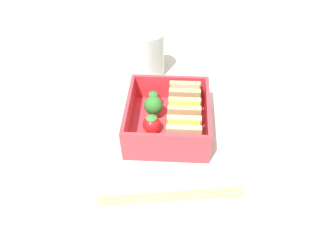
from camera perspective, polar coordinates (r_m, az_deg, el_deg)
The scene contains 13 objects.
ground_plane at distance 59.12cm, azimuth 0.00°, elevation -2.58°, with size 120.00×120.00×2.00cm, color beige.
bento_tray at distance 57.96cm, azimuth 0.00°, elevation -1.49°, with size 15.10×14.02×1.20cm, color #E33844.
bento_rim at distance 55.83cm, azimuth 0.00°, elevation 0.69°, with size 15.10×14.02×4.88cm.
sandwich_left at distance 59.08cm, azimuth 2.89°, elevation 3.56°, with size 3.17×5.50×4.93cm.
sandwich_center_left at distance 55.78cm, azimuth 2.82°, elevation 0.61°, with size 3.17×5.50×4.93cm.
sandwich_center at distance 52.65cm, azimuth 2.74°, elevation -2.71°, with size 3.17×5.50×4.93cm.
strawberry_far_left at distance 60.09cm, azimuth -2.55°, elevation 3.22°, with size 2.81×2.81×3.41cm.
broccoli_floret at distance 57.20cm, azimuth -2.57°, elevation 2.04°, with size 3.31×3.31×4.33cm.
strawberry_left at distance 55.21cm, azimuth -2.85°, elevation -1.13°, with size 3.08×3.08×3.68cm.
carrot_stick_far_left at distance 54.21cm, azimuth -3.44°, elevation -4.02°, with size 1.03×1.03×3.96cm, color orange.
chopstick_pair at distance 49.38cm, azimuth 0.51°, elevation -13.43°, with size 4.40×21.57×0.70cm.
drinking_glass at distance 68.19cm, azimuth -2.97°, elevation 10.96°, with size 5.40×5.40×9.59cm, color silver.
folded_napkin at distance 60.43cm, azimuth -17.02°, elevation -2.14°, with size 10.99×9.20×0.40cm, color silver.
Camera 1 is at (40.51, 2.11, 42.00)cm, focal length 35.00 mm.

